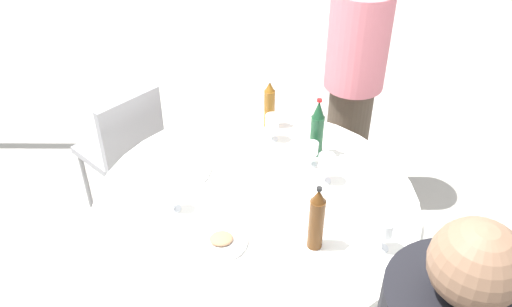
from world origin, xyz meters
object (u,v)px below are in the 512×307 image
(bottle_brown_east, at_px, (317,220))
(wine_glass_front, at_px, (173,193))
(bottle_amber_rear, at_px, (269,105))
(wine_glass_south, at_px, (272,122))
(dining_table, at_px, (256,220))
(person_rear, at_px, (353,85))
(plate_front, at_px, (184,171))
(plate_far, at_px, (221,241))
(bottle_dark_green_mid, at_px, (317,129))
(wine_glass_inner, at_px, (385,230))
(wine_glass_west, at_px, (312,149))
(chair_near, at_px, (125,145))
(wine_glass_near, at_px, (326,162))

(bottle_brown_east, distance_m, wine_glass_front, 0.63)
(bottle_amber_rear, height_order, wine_glass_south, bottle_amber_rear)
(dining_table, height_order, bottle_brown_east, bottle_brown_east)
(person_rear, bearing_deg, plate_front, -109.50)
(dining_table, distance_m, plate_far, 0.36)
(bottle_dark_green_mid, bearing_deg, plate_front, -174.69)
(bottle_brown_east, relative_size, wine_glass_front, 2.18)
(wine_glass_inner, distance_m, wine_glass_front, 0.89)
(wine_glass_west, bearing_deg, chair_near, 147.00)
(plate_front, bearing_deg, bottle_brown_east, -47.64)
(bottle_amber_rear, distance_m, bottle_brown_east, 0.89)
(dining_table, bearing_deg, bottle_amber_rear, 74.89)
(wine_glass_south, xyz_separation_m, wine_glass_front, (-0.51, -0.47, -0.01))
(wine_glass_front, relative_size, plate_far, 0.66)
(dining_table, relative_size, plate_far, 6.98)
(wine_glass_south, relative_size, chair_near, 0.17)
(wine_glass_near, distance_m, plate_far, 0.62)
(dining_table, xyz_separation_m, wine_glass_south, (0.15, 0.44, 0.25))
(bottle_amber_rear, height_order, plate_far, bottle_amber_rear)
(wine_glass_near, bearing_deg, bottle_dark_green_mid, 88.25)
(bottle_dark_green_mid, xyz_separation_m, wine_glass_front, (-0.71, -0.32, -0.05))
(plate_far, bearing_deg, chair_near, 113.70)
(wine_glass_front, bearing_deg, person_rear, 38.59)
(bottle_brown_east, bearing_deg, bottle_amber_rear, 92.56)
(wine_glass_south, bearing_deg, wine_glass_front, -137.68)
(bottle_amber_rear, distance_m, wine_glass_front, 0.79)
(plate_front, xyz_separation_m, person_rear, (0.99, 0.58, 0.07))
(dining_table, distance_m, wine_glass_west, 0.43)
(dining_table, bearing_deg, chair_near, 128.79)
(dining_table, relative_size, wine_glass_near, 10.03)
(dining_table, height_order, plate_front, plate_front)
(bottle_dark_green_mid, xyz_separation_m, wine_glass_near, (-0.01, -0.22, -0.03))
(wine_glass_near, distance_m, chair_near, 1.28)
(wine_glass_inner, xyz_separation_m, plate_far, (-0.63, 0.12, -0.10))
(wine_glass_near, bearing_deg, wine_glass_south, 116.87)
(wine_glass_front, relative_size, chair_near, 0.16)
(dining_table, bearing_deg, bottle_brown_east, -59.88)
(bottle_dark_green_mid, distance_m, wine_glass_front, 0.78)
(bottle_brown_east, height_order, wine_glass_inner, bottle_brown_east)
(bottle_dark_green_mid, relative_size, wine_glass_front, 2.23)
(wine_glass_near, xyz_separation_m, chair_near, (-0.99, 0.75, -0.33))
(plate_front, distance_m, chair_near, 0.72)
(bottle_amber_rear, relative_size, plate_far, 1.30)
(bottle_amber_rear, bearing_deg, bottle_brown_east, -87.44)
(wine_glass_west, xyz_separation_m, wine_glass_front, (-0.66, -0.23, 0.00))
(wine_glass_inner, bearing_deg, plate_front, 141.50)
(wine_glass_west, height_order, plate_far, wine_glass_west)
(bottle_dark_green_mid, bearing_deg, plate_far, -133.47)
(plate_far, bearing_deg, bottle_brown_east, -10.08)
(wine_glass_near, distance_m, wine_glass_south, 0.41)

